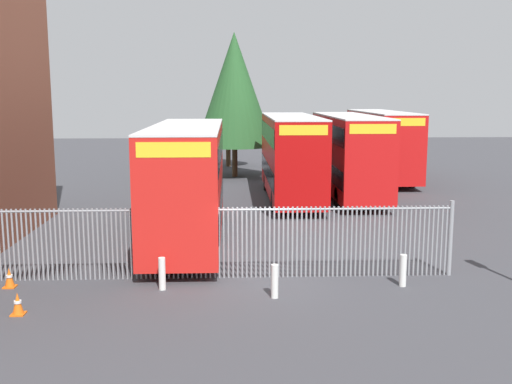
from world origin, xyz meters
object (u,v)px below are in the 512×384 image
object	(u,v)px
double_decker_bus_behind_fence_left	(291,154)
double_decker_bus_behind_fence_right	(349,152)
bollard_center_front	(275,281)
traffic_cone_by_gate	(18,304)
double_decker_bus_far_back	(381,142)
bollard_near_left	(162,274)
traffic_cone_mid_forecourt	(9,278)
bollard_near_right	(403,270)
double_decker_bus_near_gate	(188,178)

from	to	relation	value
double_decker_bus_behind_fence_left	double_decker_bus_behind_fence_right	size ratio (longest dim) A/B	1.00
bollard_center_front	traffic_cone_by_gate	distance (m)	6.72
double_decker_bus_behind_fence_left	double_decker_bus_far_back	distance (m)	9.75
bollard_center_front	double_decker_bus_far_back	bearing A→B (deg)	69.28
bollard_near_left	bollard_center_front	bearing A→B (deg)	-14.70
double_decker_bus_far_back	bollard_center_front	distance (m)	24.39
traffic_cone_mid_forecourt	double_decker_bus_far_back	bearing A→B (deg)	52.94
bollard_near_right	double_decker_bus_near_gate	bearing A→B (deg)	138.94
bollard_center_front	double_decker_bus_behind_fence_left	bearing A→B (deg)	82.74
double_decker_bus_near_gate	traffic_cone_mid_forecourt	distance (m)	7.56
double_decker_bus_behind_fence_right	double_decker_bus_far_back	bearing A→B (deg)	62.10
traffic_cone_by_gate	traffic_cone_mid_forecourt	bearing A→B (deg)	114.24
double_decker_bus_far_back	bollard_near_left	world-z (taller)	double_decker_bus_far_back
bollard_near_right	double_decker_bus_far_back	bearing A→B (deg)	77.68
double_decker_bus_behind_fence_left	traffic_cone_by_gate	xyz separation A→B (m)	(-8.63, -16.58, -2.13)
bollard_near_right	bollard_center_front	bearing A→B (deg)	-167.38
double_decker_bus_far_back	double_decker_bus_near_gate	bearing A→B (deg)	-125.35
traffic_cone_mid_forecourt	double_decker_bus_behind_fence_right	bearing A→B (deg)	49.60
double_decker_bus_near_gate	bollard_center_front	size ratio (longest dim) A/B	11.38
double_decker_bus_behind_fence_right	bollard_center_front	distance (m)	17.24
double_decker_bus_near_gate	traffic_cone_mid_forecourt	world-z (taller)	double_decker_bus_near_gate
double_decker_bus_near_gate	traffic_cone_by_gate	bearing A→B (deg)	-116.58
double_decker_bus_far_back	traffic_cone_mid_forecourt	bearing A→B (deg)	-127.06
double_decker_bus_behind_fence_right	bollard_near_left	size ratio (longest dim) A/B	11.38
bollard_center_front	bollard_near_right	distance (m)	3.92
double_decker_bus_near_gate	bollard_near_right	bearing A→B (deg)	-41.06
double_decker_bus_behind_fence_right	bollard_near_right	distance (m)	15.65
traffic_cone_mid_forecourt	bollard_near_right	bearing A→B (deg)	-1.84
double_decker_bus_near_gate	double_decker_bus_behind_fence_right	xyz separation A→B (m)	(8.02, 9.68, 0.00)
double_decker_bus_behind_fence_right	traffic_cone_by_gate	xyz separation A→B (m)	(-11.85, -17.33, -2.13)
double_decker_bus_behind_fence_right	double_decker_bus_far_back	xyz separation A→B (m)	(3.40, 6.41, 0.00)
traffic_cone_by_gate	bollard_near_left	bearing A→B (deg)	27.99
double_decker_bus_near_gate	bollard_near_right	size ratio (longest dim) A/B	11.38
double_decker_bus_far_back	bollard_near_left	distance (m)	24.95
double_decker_bus_behind_fence_right	traffic_cone_by_gate	bearing A→B (deg)	-124.36
bollard_near_left	traffic_cone_by_gate	size ratio (longest dim) A/B	1.61
bollard_near_left	traffic_cone_mid_forecourt	distance (m)	4.49
double_decker_bus_behind_fence_right	traffic_cone_by_gate	size ratio (longest dim) A/B	18.32
bollard_center_front	traffic_cone_mid_forecourt	xyz separation A→B (m)	(-7.65, 1.22, -0.19)
double_decker_bus_far_back	bollard_center_front	bearing A→B (deg)	-110.72
bollard_near_right	double_decker_bus_behind_fence_left	bearing A→B (deg)	97.11
bollard_near_left	traffic_cone_by_gate	distance (m)	3.93
bollard_near_right	traffic_cone_by_gate	distance (m)	10.63
double_decker_bus_behind_fence_left	bollard_near_right	world-z (taller)	double_decker_bus_behind_fence_left
bollard_near_right	traffic_cone_by_gate	size ratio (longest dim) A/B	1.61
double_decker_bus_near_gate	double_decker_bus_behind_fence_right	size ratio (longest dim) A/B	1.00
bollard_near_left	bollard_center_front	size ratio (longest dim) A/B	1.00
double_decker_bus_behind_fence_right	double_decker_bus_behind_fence_left	bearing A→B (deg)	-166.94
bollard_near_left	traffic_cone_mid_forecourt	size ratio (longest dim) A/B	1.61
double_decker_bus_behind_fence_right	bollard_near_right	world-z (taller)	double_decker_bus_behind_fence_right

